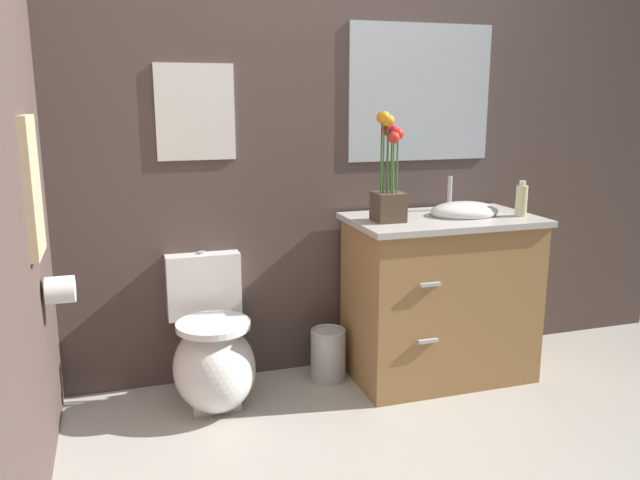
{
  "coord_description": "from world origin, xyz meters",
  "views": [
    {
      "loc": [
        -0.97,
        -1.72,
        1.44
      ],
      "look_at": [
        -0.09,
        1.05,
        0.78
      ],
      "focal_mm": 36.05,
      "sensor_mm": 36.0,
      "label": 1
    }
  ],
  "objects_px": {
    "toilet": "(213,355)",
    "hanging_towel": "(32,187)",
    "flower_vase": "(389,180)",
    "soap_bottle": "(521,200)",
    "wall_poster": "(195,112)",
    "toilet_paper_roll": "(60,290)",
    "vanity_cabinet": "(440,295)",
    "trash_bin": "(328,354)",
    "wall_mirror": "(421,93)"
  },
  "relations": [
    {
      "from": "wall_mirror",
      "to": "flower_vase",
      "type": "bearing_deg",
      "value": -134.22
    },
    {
      "from": "flower_vase",
      "to": "toilet_paper_roll",
      "type": "xyz_separation_m",
      "value": [
        -1.48,
        -0.14,
        -0.37
      ]
    },
    {
      "from": "wall_mirror",
      "to": "hanging_towel",
      "type": "relative_size",
      "value": 1.54
    },
    {
      "from": "toilet_paper_roll",
      "to": "soap_bottle",
      "type": "bearing_deg",
      "value": 1.79
    },
    {
      "from": "vanity_cabinet",
      "to": "wall_poster",
      "type": "bearing_deg",
      "value": 165.94
    },
    {
      "from": "wall_mirror",
      "to": "vanity_cabinet",
      "type": "bearing_deg",
      "value": -89.46
    },
    {
      "from": "wall_poster",
      "to": "toilet_paper_roll",
      "type": "height_order",
      "value": "wall_poster"
    },
    {
      "from": "vanity_cabinet",
      "to": "wall_mirror",
      "type": "distance_m",
      "value": 1.06
    },
    {
      "from": "soap_bottle",
      "to": "trash_bin",
      "type": "distance_m",
      "value": 1.25
    },
    {
      "from": "flower_vase",
      "to": "wall_poster",
      "type": "distance_m",
      "value": 0.97
    },
    {
      "from": "trash_bin",
      "to": "wall_poster",
      "type": "relative_size",
      "value": 0.6
    },
    {
      "from": "wall_mirror",
      "to": "toilet",
      "type": "bearing_deg",
      "value": -167.13
    },
    {
      "from": "soap_bottle",
      "to": "hanging_towel",
      "type": "bearing_deg",
      "value": -175.92
    },
    {
      "from": "vanity_cabinet",
      "to": "wall_poster",
      "type": "relative_size",
      "value": 2.28
    },
    {
      "from": "soap_bottle",
      "to": "hanging_towel",
      "type": "distance_m",
      "value": 2.24
    },
    {
      "from": "vanity_cabinet",
      "to": "trash_bin",
      "type": "distance_m",
      "value": 0.65
    },
    {
      "from": "toilet",
      "to": "toilet_paper_roll",
      "type": "distance_m",
      "value": 0.78
    },
    {
      "from": "trash_bin",
      "to": "toilet_paper_roll",
      "type": "relative_size",
      "value": 2.47
    },
    {
      "from": "wall_mirror",
      "to": "hanging_towel",
      "type": "bearing_deg",
      "value": -163.26
    },
    {
      "from": "trash_bin",
      "to": "toilet_paper_roll",
      "type": "xyz_separation_m",
      "value": [
        -1.22,
        -0.28,
        0.54
      ]
    },
    {
      "from": "wall_mirror",
      "to": "toilet_paper_roll",
      "type": "height_order",
      "value": "wall_mirror"
    },
    {
      "from": "wall_poster",
      "to": "toilet_paper_roll",
      "type": "distance_m",
      "value": 1.03
    },
    {
      "from": "flower_vase",
      "to": "trash_bin",
      "type": "relative_size",
      "value": 1.92
    },
    {
      "from": "toilet",
      "to": "wall_poster",
      "type": "relative_size",
      "value": 1.53
    },
    {
      "from": "vanity_cabinet",
      "to": "soap_bottle",
      "type": "xyz_separation_m",
      "value": [
        0.38,
        -0.1,
        0.49
      ]
    },
    {
      "from": "wall_poster",
      "to": "hanging_towel",
      "type": "xyz_separation_m",
      "value": [
        -0.67,
        -0.55,
        -0.25
      ]
    },
    {
      "from": "flower_vase",
      "to": "wall_poster",
      "type": "height_order",
      "value": "wall_poster"
    },
    {
      "from": "vanity_cabinet",
      "to": "trash_bin",
      "type": "height_order",
      "value": "vanity_cabinet"
    },
    {
      "from": "flower_vase",
      "to": "wall_mirror",
      "type": "height_order",
      "value": "wall_mirror"
    },
    {
      "from": "vanity_cabinet",
      "to": "soap_bottle",
      "type": "height_order",
      "value": "vanity_cabinet"
    },
    {
      "from": "toilet",
      "to": "soap_bottle",
      "type": "distance_m",
      "value": 1.7
    },
    {
      "from": "toilet",
      "to": "wall_poster",
      "type": "height_order",
      "value": "wall_poster"
    },
    {
      "from": "wall_poster",
      "to": "wall_mirror",
      "type": "xyz_separation_m",
      "value": [
        1.17,
        0.0,
        0.09
      ]
    },
    {
      "from": "soap_bottle",
      "to": "wall_poster",
      "type": "xyz_separation_m",
      "value": [
        -1.55,
        0.4,
        0.43
      ]
    },
    {
      "from": "toilet",
      "to": "toilet_paper_roll",
      "type": "bearing_deg",
      "value": -162.39
    },
    {
      "from": "wall_poster",
      "to": "toilet_paper_roll",
      "type": "bearing_deg",
      "value": -143.14
    },
    {
      "from": "flower_vase",
      "to": "toilet_paper_roll",
      "type": "relative_size",
      "value": 4.74
    },
    {
      "from": "toilet",
      "to": "flower_vase",
      "type": "distance_m",
      "value": 1.18
    },
    {
      "from": "trash_bin",
      "to": "hanging_towel",
      "type": "relative_size",
      "value": 0.52
    },
    {
      "from": "flower_vase",
      "to": "soap_bottle",
      "type": "distance_m",
      "value": 0.71
    },
    {
      "from": "flower_vase",
      "to": "trash_bin",
      "type": "distance_m",
      "value": 0.95
    },
    {
      "from": "toilet",
      "to": "trash_bin",
      "type": "xyz_separation_m",
      "value": [
        0.6,
        0.08,
        -0.11
      ]
    },
    {
      "from": "vanity_cabinet",
      "to": "soap_bottle",
      "type": "bearing_deg",
      "value": -15.19
    },
    {
      "from": "wall_mirror",
      "to": "trash_bin",
      "type": "bearing_deg",
      "value": -162.05
    },
    {
      "from": "flower_vase",
      "to": "wall_mirror",
      "type": "bearing_deg",
      "value": 45.78
    },
    {
      "from": "toilet",
      "to": "hanging_towel",
      "type": "distance_m",
      "value": 1.13
    },
    {
      "from": "soap_bottle",
      "to": "toilet_paper_roll",
      "type": "height_order",
      "value": "soap_bottle"
    },
    {
      "from": "vanity_cabinet",
      "to": "wall_poster",
      "type": "distance_m",
      "value": 1.52
    },
    {
      "from": "soap_bottle",
      "to": "trash_bin",
      "type": "xyz_separation_m",
      "value": [
        -0.95,
        0.21,
        -0.79
      ]
    },
    {
      "from": "flower_vase",
      "to": "hanging_towel",
      "type": "height_order",
      "value": "hanging_towel"
    }
  ]
}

